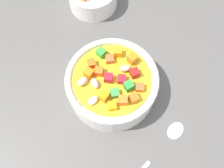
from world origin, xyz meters
The scene contains 3 objects.
ground_plane centered at (0.00, 0.00, -1.00)cm, with size 140.00×140.00×2.00cm, color #565451.
soup_bowl_main centered at (-0.01, 0.00, 3.11)cm, with size 15.94×15.94×6.88cm.
spoon centered at (-14.11, -1.20, 0.42)cm, with size 11.02×21.13×0.92cm.
Camera 1 is at (-16.62, 6.73, 43.20)cm, focal length 40.25 mm.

